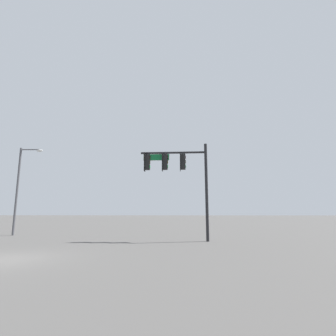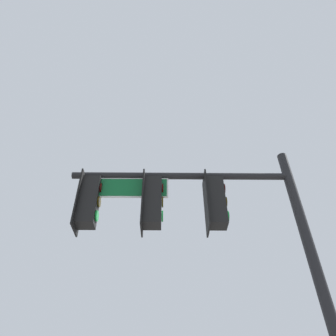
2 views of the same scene
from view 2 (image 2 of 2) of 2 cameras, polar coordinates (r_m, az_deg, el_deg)
signal_pole_near at (r=6.32m, az=5.60°, el=-10.14°), size 4.71×0.54×6.71m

